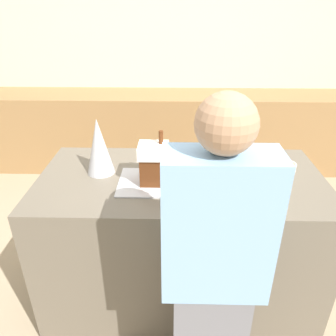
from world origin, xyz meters
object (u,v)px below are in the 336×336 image
at_px(baking_tray, 154,182).
at_px(candy_bowl_behind_tray, 233,175).
at_px(decorative_tree, 99,146).
at_px(person, 213,276).
at_px(cookbook, 257,156).
at_px(gingerbread_house, 154,163).
at_px(candy_bowl_far_left, 286,166).
at_px(candy_bowl_far_right, 247,162).
at_px(candy_bowl_beside_tree, 202,172).

distance_m(baking_tray, candy_bowl_behind_tray, 0.46).
relative_size(decorative_tree, person, 0.21).
height_order(baking_tray, candy_bowl_behind_tray, candy_bowl_behind_tray).
bearing_deg(decorative_tree, cookbook, 13.50).
distance_m(gingerbread_house, decorative_tree, 0.35).
distance_m(candy_bowl_far_left, cookbook, 0.23).
bearing_deg(baking_tray, person, -65.35).
xyz_separation_m(candy_bowl_far_right, cookbook, (0.09, 0.13, -0.02)).
height_order(gingerbread_house, person, person).
relative_size(gingerbread_house, candy_bowl_far_left, 2.57).
xyz_separation_m(candy_bowl_behind_tray, candy_bowl_beside_tree, (-0.18, 0.04, -0.00)).
xyz_separation_m(candy_bowl_far_left, person, (-0.51, -0.78, -0.12)).
distance_m(gingerbread_house, candy_bowl_far_left, 0.82).
height_order(candy_bowl_far_left, candy_bowl_beside_tree, candy_bowl_far_left).
height_order(gingerbread_house, candy_bowl_behind_tray, gingerbread_house).
bearing_deg(person, candy_bowl_far_left, 56.75).
relative_size(decorative_tree, candy_bowl_far_left, 2.90).
bearing_deg(person, baking_tray, 114.65).
bearing_deg(cookbook, candy_bowl_far_right, -124.85).
relative_size(baking_tray, gingerbread_house, 1.35).
relative_size(candy_bowl_far_right, person, 0.07).
bearing_deg(candy_bowl_far_right, candy_bowl_behind_tray, -123.65).
distance_m(candy_bowl_behind_tray, candy_bowl_far_right, 0.20).
distance_m(decorative_tree, candy_bowl_far_right, 0.91).
relative_size(candy_bowl_far_left, candy_bowl_far_right, 0.99).
bearing_deg(cookbook, candy_bowl_behind_tray, -124.18).
xyz_separation_m(decorative_tree, candy_bowl_behind_tray, (0.78, -0.07, -0.14)).
bearing_deg(decorative_tree, candy_bowl_far_right, 6.55).
bearing_deg(candy_bowl_behind_tray, baking_tray, -173.18).
relative_size(candy_bowl_behind_tray, candy_bowl_beside_tree, 1.28).
height_order(gingerbread_house, candy_bowl_beside_tree, gingerbread_house).
xyz_separation_m(gingerbread_house, person, (0.28, -0.61, -0.22)).
bearing_deg(candy_bowl_beside_tree, candy_bowl_far_left, 8.87).
relative_size(candy_bowl_behind_tray, person, 0.08).
xyz_separation_m(gingerbread_house, candy_bowl_behind_tray, (0.45, 0.05, -0.10)).
bearing_deg(gingerbread_house, candy_bowl_behind_tray, 6.80).
height_order(baking_tray, decorative_tree, decorative_tree).
bearing_deg(decorative_tree, candy_bowl_far_left, 2.56).
relative_size(decorative_tree, candy_bowl_beside_tree, 3.30).
relative_size(baking_tray, decorative_tree, 1.19).
relative_size(decorative_tree, cookbook, 2.02).
xyz_separation_m(candy_bowl_beside_tree, person, (0.00, -0.70, -0.11)).
relative_size(candy_bowl_beside_tree, cookbook, 0.61).
distance_m(gingerbread_house, candy_bowl_far_right, 0.62).
bearing_deg(person, candy_bowl_far_right, 71.08).
relative_size(baking_tray, cookbook, 2.42).
bearing_deg(candy_bowl_far_right, cookbook, 55.15).
xyz_separation_m(decorative_tree, candy_bowl_far_right, (0.89, 0.10, -0.14)).
xyz_separation_m(candy_bowl_far_left, candy_bowl_far_right, (-0.23, 0.05, 0.00)).
height_order(candy_bowl_beside_tree, cookbook, candy_bowl_beside_tree).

